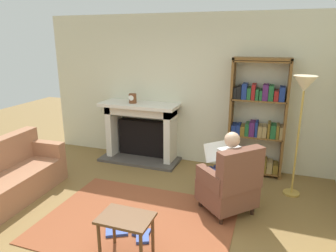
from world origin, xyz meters
TOP-DOWN VIEW (x-y plane):
  - ground at (0.00, 0.00)m, footprint 14.00×14.00m
  - back_wall at (0.00, 2.55)m, footprint 5.60×0.10m
  - area_rug at (0.00, 0.30)m, footprint 2.40×1.80m
  - fireplace at (-0.82, 2.30)m, footprint 1.51×0.64m
  - mantel_clock at (-0.94, 2.20)m, footprint 0.14×0.14m
  - bookshelf at (1.28, 2.33)m, footprint 0.91×0.32m
  - armchair_reading at (1.08, 0.90)m, footprint 0.89×0.89m
  - seated_reader at (0.99, 0.98)m, footprint 0.58×0.58m
  - sofa_floral at (-2.03, 0.22)m, footprint 0.79×1.73m
  - side_table at (0.17, -0.34)m, footprint 0.56×0.39m
  - scattered_books at (-0.01, 0.05)m, footprint 0.62×0.39m
  - floor_lamp at (1.89, 1.74)m, footprint 0.32×0.32m

SIDE VIEW (x-z plane):
  - ground at x=0.00m, z-range 0.00..0.00m
  - area_rug at x=0.00m, z-range 0.00..0.01m
  - scattered_books at x=-0.01m, z-range 0.01..0.05m
  - sofa_floral at x=-2.03m, z-range -0.10..0.75m
  - side_table at x=0.17m, z-range 0.17..0.66m
  - armchair_reading at x=1.08m, z-range -0.06..0.91m
  - fireplace at x=-0.82m, z-range 0.03..1.15m
  - seated_reader at x=0.99m, z-range 0.05..1.19m
  - bookshelf at x=1.28m, z-range -0.06..1.93m
  - mantel_clock at x=-0.94m, z-range 1.12..1.30m
  - back_wall at x=0.00m, z-range 0.00..2.70m
  - floor_lamp at x=1.89m, z-range 0.62..2.41m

